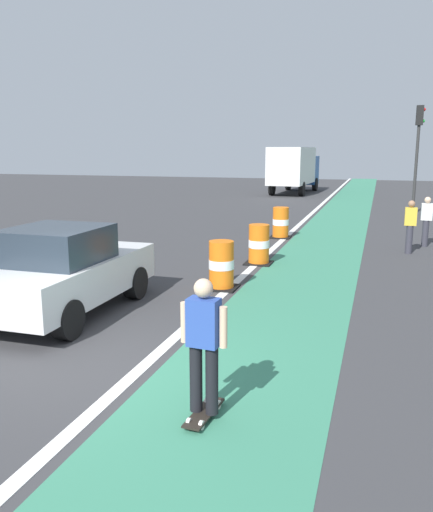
% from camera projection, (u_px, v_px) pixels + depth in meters
% --- Properties ---
extents(ground_plane, '(100.00, 100.00, 0.00)m').
position_uv_depth(ground_plane, '(83.00, 364.00, 7.73)').
color(ground_plane, '#38383A').
extents(bike_lane_strip, '(2.50, 80.00, 0.01)m').
position_uv_depth(bike_lane_strip, '(328.00, 240.00, 18.26)').
color(bike_lane_strip, '#387F60').
rests_on(bike_lane_strip, ground).
extents(lane_divider_stripe, '(0.20, 80.00, 0.01)m').
position_uv_depth(lane_divider_stripe, '(285.00, 238.00, 18.69)').
color(lane_divider_stripe, silver).
rests_on(lane_divider_stripe, ground).
extents(skateboarder_on_lane, '(0.57, 0.81, 1.69)m').
position_uv_depth(skateboarder_on_lane, '(204.00, 345.00, 5.99)').
color(skateboarder_on_lane, black).
rests_on(skateboarder_on_lane, ground).
extents(parked_sedan_nearest, '(1.92, 4.10, 1.70)m').
position_uv_depth(parked_sedan_nearest, '(64.00, 271.00, 9.94)').
color(parked_sedan_nearest, silver).
rests_on(parked_sedan_nearest, ground).
extents(traffic_barrel_front, '(0.73, 0.73, 1.09)m').
position_uv_depth(traffic_barrel_front, '(221.00, 265.00, 11.80)').
color(traffic_barrel_front, orange).
rests_on(traffic_barrel_front, ground).
extents(traffic_barrel_mid, '(0.73, 0.73, 1.09)m').
position_uv_depth(traffic_barrel_mid, '(259.00, 245.00, 14.35)').
color(traffic_barrel_mid, orange).
rests_on(traffic_barrel_mid, ground).
extents(traffic_barrel_back, '(0.73, 0.73, 1.09)m').
position_uv_depth(traffic_barrel_back, '(281.00, 223.00, 18.60)').
color(traffic_barrel_back, orange).
rests_on(traffic_barrel_back, ground).
extents(delivery_truck_down_block, '(2.70, 7.71, 3.23)m').
position_uv_depth(delivery_truck_down_block, '(294.00, 167.00, 37.20)').
color(delivery_truck_down_block, silver).
rests_on(delivery_truck_down_block, ground).
extents(traffic_light_corner, '(0.41, 0.32, 5.10)m').
position_uv_depth(traffic_light_corner, '(418.00, 140.00, 24.62)').
color(traffic_light_corner, '#2D2D2D').
rests_on(traffic_light_corner, ground).
extents(pedestrian_crossing, '(0.34, 0.20, 1.61)m').
position_uv_depth(pedestrian_crossing, '(410.00, 225.00, 15.70)').
color(pedestrian_crossing, '#33333D').
rests_on(pedestrian_crossing, ground).
extents(pedestrian_waiting, '(0.34, 0.20, 1.61)m').
position_uv_depth(pedestrian_waiting, '(426.00, 220.00, 16.86)').
color(pedestrian_waiting, '#33333D').
rests_on(pedestrian_waiting, ground).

